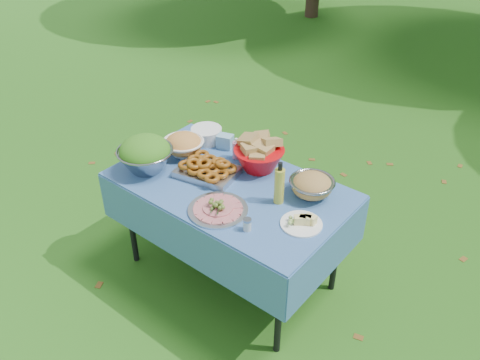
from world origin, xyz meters
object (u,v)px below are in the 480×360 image
salad_bowl (145,154)px  plate_stack (206,135)px  pasta_bowl_steel (312,185)px  picnic_table (230,231)px  oil_bottle (279,183)px  charcuterie_platter (218,205)px  bread_bowl (259,154)px

salad_bowl → plate_stack: size_ratio=1.65×
pasta_bowl_steel → picnic_table: bearing=-154.1°
plate_stack → oil_bottle: size_ratio=0.80×
salad_bowl → charcuterie_platter: (0.64, -0.04, -0.08)m
plate_stack → oil_bottle: bearing=-18.5°
picnic_table → charcuterie_platter: size_ratio=4.19×
pasta_bowl_steel → oil_bottle: size_ratio=0.98×
bread_bowl → oil_bottle: 0.38m
plate_stack → oil_bottle: oil_bottle is taller
salad_bowl → oil_bottle: oil_bottle is taller
oil_bottle → plate_stack: bearing=161.5°
salad_bowl → plate_stack: bearing=84.3°
plate_stack → bread_bowl: bread_bowl is taller
pasta_bowl_steel → charcuterie_platter: 0.57m
picnic_table → pasta_bowl_steel: (0.45, 0.22, 0.45)m
bread_bowl → oil_bottle: (0.31, -0.22, 0.03)m
pasta_bowl_steel → bread_bowl: bearing=174.8°
picnic_table → bread_bowl: bearing=83.0°
picnic_table → oil_bottle: 0.62m
plate_stack → charcuterie_platter: 0.81m
picnic_table → plate_stack: bearing=146.4°
pasta_bowl_steel → charcuterie_platter: (-0.33, -0.47, -0.03)m
picnic_table → charcuterie_platter: bearing=-64.2°
plate_stack → charcuterie_platter: size_ratio=0.62×
plate_stack → salad_bowl: bearing=-95.7°
bread_bowl → charcuterie_platter: (0.09, -0.50, -0.07)m
picnic_table → oil_bottle: (0.34, 0.04, 0.52)m
bread_bowl → charcuterie_platter: bearing=-80.2°
charcuterie_platter → oil_bottle: size_ratio=1.29×
plate_stack → bread_bowl: size_ratio=0.66×
salad_bowl → bread_bowl: 0.72m
plate_stack → pasta_bowl_steel: pasta_bowl_steel is taller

